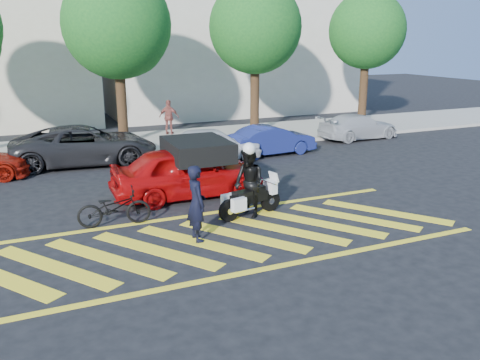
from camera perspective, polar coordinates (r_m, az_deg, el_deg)
name	(u,v)px	position (r m, az deg, el deg)	size (l,w,h in m)	color
ground	(224,239)	(12.43, -1.83, -6.63)	(90.00, 90.00, 0.00)	black
sidewalk	(124,144)	(23.54, -12.86, 3.91)	(60.00, 5.00, 0.15)	#9E998E
crosswalk	(222,239)	(12.41, -2.00, -6.64)	(12.33, 4.00, 0.01)	yellow
building_right	(230,25)	(34.35, -1.07, 16.98)	(16.00, 8.00, 11.00)	beige
tree_center	(120,29)	(23.17, -13.35, 16.22)	(4.60, 4.60, 7.56)	black
tree_right	(257,31)	(25.22, 1.93, 16.42)	(4.40, 4.40, 7.41)	black
tree_far_right	(368,33)	(28.63, 14.20, 15.67)	(4.00, 4.00, 7.10)	black
officer_bike	(196,203)	(12.09, -4.92, -2.63)	(0.68, 0.44, 1.86)	black
bicycle	(114,208)	(13.52, -13.96, -3.02)	(0.65, 1.86, 0.98)	black
police_motorcycle	(249,199)	(13.80, 1.07, -2.18)	(2.00, 0.85, 0.89)	black
officer_moto	(249,183)	(13.66, 1.01, -0.34)	(0.92, 0.72, 1.89)	black
red_convertible	(188,172)	(15.51, -5.90, 0.92)	(1.86, 4.63, 1.58)	#A50708
parked_mid_left	(85,145)	(20.39, -17.01, 3.77)	(2.49, 5.40, 1.50)	black
parked_mid_right	(212,144)	(20.15, -3.14, 4.06)	(1.58, 3.92, 1.34)	silver
parked_right	(272,140)	(21.21, 3.56, 4.49)	(1.30, 3.73, 1.23)	navy
parked_far_right	(358,127)	(25.20, 13.15, 5.86)	(1.67, 4.11, 1.19)	#AAACB1
pedestrian_right	(169,117)	(25.17, -7.96, 7.01)	(0.98, 0.41, 1.68)	#944B43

